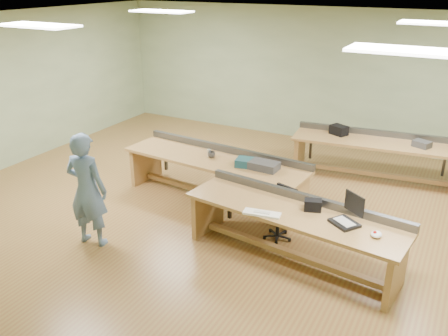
{
  "coord_description": "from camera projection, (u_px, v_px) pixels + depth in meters",
  "views": [
    {
      "loc": [
        3.08,
        -6.39,
        3.66
      ],
      "look_at": [
        -0.01,
        -0.6,
        0.95
      ],
      "focal_mm": 38.0,
      "sensor_mm": 36.0,
      "label": 1
    }
  ],
  "objects": [
    {
      "name": "laptop_screen",
      "position": [
        354.0,
        203.0,
        5.87
      ],
      "size": [
        0.28,
        0.2,
        0.26
      ],
      "primitive_type": "cube",
      "rotation": [
        0.0,
        0.0,
        -0.6
      ],
      "color": "black",
      "rests_on": "laptop_base"
    },
    {
      "name": "parts_bin_teal",
      "position": [
        247.0,
        163.0,
        7.67
      ],
      "size": [
        0.4,
        0.33,
        0.12
      ],
      "primitive_type": "cube",
      "rotation": [
        0.0,
        0.0,
        0.18
      ],
      "color": "#163E48",
      "rests_on": "workbench_mid"
    },
    {
      "name": "workbench_mid",
      "position": [
        215.0,
        168.0,
        8.1
      ],
      "size": [
        3.35,
        1.14,
        0.86
      ],
      "rotation": [
        0.0,
        0.0,
        -0.08
      ],
      "color": "#AD7E49",
      "rests_on": "floor"
    },
    {
      "name": "keyboard",
      "position": [
        262.0,
        213.0,
        6.15
      ],
      "size": [
        0.51,
        0.24,
        0.03
      ],
      "primitive_type": "cube",
      "rotation": [
        0.0,
        0.0,
        0.17
      ],
      "color": "white",
      "rests_on": "workbench_front"
    },
    {
      "name": "wall_left",
      "position": [
        20.0,
        88.0,
        9.55
      ],
      "size": [
        0.04,
        8.0,
        3.0
      ],
      "primitive_type": "cube",
      "color": "#9EB287",
      "rests_on": "floor"
    },
    {
      "name": "person",
      "position": [
        87.0,
        190.0,
        6.64
      ],
      "size": [
        0.66,
        0.49,
        1.68
      ],
      "primitive_type": "imported",
      "rotation": [
        0.0,
        0.0,
        3.28
      ],
      "color": "#6787A8",
      "rests_on": "floor"
    },
    {
      "name": "floor",
      "position": [
        241.0,
        208.0,
        7.95
      ],
      "size": [
        10.0,
        10.0,
        0.0
      ],
      "primitive_type": "plane",
      "color": "olive",
      "rests_on": "ground"
    },
    {
      "name": "workbench_back",
      "position": [
        374.0,
        150.0,
        8.94
      ],
      "size": [
        3.09,
        1.16,
        0.86
      ],
      "rotation": [
        0.0,
        0.0,
        0.12
      ],
      "color": "#AD7E49",
      "rests_on": "floor"
    },
    {
      "name": "storage_box_back",
      "position": [
        339.0,
        130.0,
        9.16
      ],
      "size": [
        0.38,
        0.34,
        0.18
      ],
      "primitive_type": "cube",
      "rotation": [
        0.0,
        0.0,
        -0.43
      ],
      "color": "black",
      "rests_on": "workbench_back"
    },
    {
      "name": "tray_back",
      "position": [
        422.0,
        144.0,
        8.51
      ],
      "size": [
        0.35,
        0.31,
        0.12
      ],
      "primitive_type": "cube",
      "rotation": [
        0.0,
        0.0,
        -0.41
      ],
      "color": "#323335",
      "rests_on": "workbench_back"
    },
    {
      "name": "drinks_can",
      "position": [
        209.0,
        153.0,
        8.08
      ],
      "size": [
        0.08,
        0.08,
        0.13
      ],
      "primitive_type": "cylinder",
      "rotation": [
        0.0,
        0.0,
        0.16
      ],
      "color": "white",
      "rests_on": "workbench_mid"
    },
    {
      "name": "mug",
      "position": [
        211.0,
        155.0,
        8.03
      ],
      "size": [
        0.16,
        0.16,
        0.1
      ],
      "primitive_type": "imported",
      "rotation": [
        0.0,
        0.0,
        0.27
      ],
      "color": "#323335",
      "rests_on": "workbench_mid"
    },
    {
      "name": "fluor_panels",
      "position": [
        244.0,
        24.0,
        6.81
      ],
      "size": [
        6.2,
        3.5,
        0.03
      ],
      "color": "white",
      "rests_on": "ceiling"
    },
    {
      "name": "wall_front",
      "position": [
        41.0,
        241.0,
        4.11
      ],
      "size": [
        10.0,
        0.04,
        3.0
      ],
      "primitive_type": "cube",
      "color": "#9EB287",
      "rests_on": "floor"
    },
    {
      "name": "wall_back",
      "position": [
        321.0,
        77.0,
        10.63
      ],
      "size": [
        10.0,
        0.04,
        3.0
      ],
      "primitive_type": "cube",
      "color": "#9EB287",
      "rests_on": "floor"
    },
    {
      "name": "parts_bin_grey",
      "position": [
        264.0,
        166.0,
        7.55
      ],
      "size": [
        0.47,
        0.31,
        0.13
      ],
      "primitive_type": "cube",
      "rotation": [
        0.0,
        0.0,
        -0.03
      ],
      "color": "#323335",
      "rests_on": "workbench_mid"
    },
    {
      "name": "task_chair",
      "position": [
        280.0,
        220.0,
        6.97
      ],
      "size": [
        0.54,
        0.54,
        0.79
      ],
      "rotation": [
        0.0,
        0.0,
        -0.31
      ],
      "color": "black",
      "rests_on": "floor"
    },
    {
      "name": "laptop_base",
      "position": [
        344.0,
        223.0,
        5.91
      ],
      "size": [
        0.43,
        0.41,
        0.04
      ],
      "primitive_type": "cube",
      "rotation": [
        0.0,
        0.0,
        -0.6
      ],
      "color": "black",
      "rests_on": "workbench_front"
    },
    {
      "name": "ceiling",
      "position": [
        244.0,
        22.0,
        6.8
      ],
      "size": [
        10.0,
        10.0,
        0.0
      ],
      "primitive_type": "plane",
      "color": "silver",
      "rests_on": "wall_back"
    },
    {
      "name": "trackball_mouse",
      "position": [
        376.0,
        234.0,
        5.63
      ],
      "size": [
        0.17,
        0.19,
        0.07
      ],
      "primitive_type": "ellipsoid",
      "rotation": [
        0.0,
        0.0,
        -0.3
      ],
      "color": "white",
      "rests_on": "workbench_front"
    },
    {
      "name": "workbench_front",
      "position": [
        293.0,
        223.0,
        6.34
      ],
      "size": [
        3.08,
        1.16,
        0.86
      ],
      "rotation": [
        0.0,
        0.0,
        -0.12
      ],
      "color": "#AD7E49",
      "rests_on": "floor"
    },
    {
      "name": "camera_bag",
      "position": [
        313.0,
        205.0,
        6.23
      ],
      "size": [
        0.26,
        0.21,
        0.15
      ],
      "primitive_type": "cube",
      "rotation": [
        0.0,
        0.0,
        0.33
      ],
      "color": "black",
      "rests_on": "workbench_front"
    }
  ]
}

